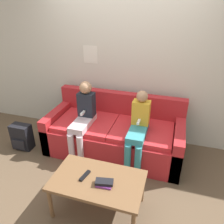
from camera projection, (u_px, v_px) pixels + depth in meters
ground_plane at (103, 173)px, 3.07m from camera, size 10.00×10.00×0.00m
wall_back at (125, 62)px, 3.42m from camera, size 8.00×0.06×2.60m
couch at (115, 134)px, 3.42m from camera, size 2.06×0.91×0.86m
coffee_table at (98, 183)px, 2.37m from camera, size 0.99×0.59×0.45m
person_left at (83, 117)px, 3.19m from camera, size 0.24×0.60×1.14m
person_right at (138, 128)px, 2.98m from camera, size 0.24×0.60×1.09m
tv_remote at (85, 176)px, 2.38m from camera, size 0.07×0.17×0.02m
book_stack at (104, 183)px, 2.27m from camera, size 0.20×0.13×0.06m
backpack at (22, 137)px, 3.50m from camera, size 0.31×0.21×0.42m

